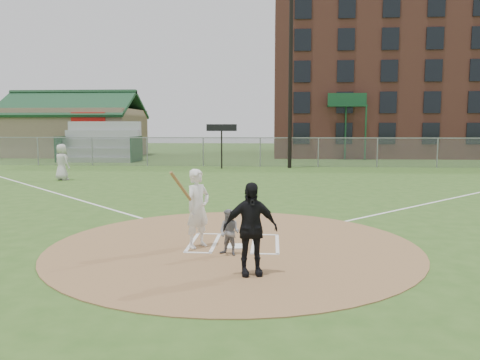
# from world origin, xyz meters

# --- Properties ---
(ground) EXTENTS (140.00, 140.00, 0.00)m
(ground) POSITION_xyz_m (0.00, 0.00, 0.00)
(ground) COLOR #32561D
(ground) RESTS_ON ground
(dirt_circle) EXTENTS (8.40, 8.40, 0.02)m
(dirt_circle) POSITION_xyz_m (0.00, 0.00, 0.01)
(dirt_circle) COLOR #966E46
(dirt_circle) RESTS_ON ground
(home_plate) EXTENTS (0.47, 0.47, 0.03)m
(home_plate) POSITION_xyz_m (0.07, -0.19, 0.03)
(home_plate) COLOR white
(home_plate) RESTS_ON dirt_circle
(foul_line_first) EXTENTS (17.04, 17.04, 0.01)m
(foul_line_first) POSITION_xyz_m (9.00, 9.00, 0.01)
(foul_line_first) COLOR white
(foul_line_first) RESTS_ON ground
(foul_line_third) EXTENTS (17.04, 17.04, 0.01)m
(foul_line_third) POSITION_xyz_m (-9.00, 9.00, 0.01)
(foul_line_third) COLOR white
(foul_line_third) RESTS_ON ground
(catcher) EXTENTS (0.59, 0.54, 0.98)m
(catcher) POSITION_xyz_m (-0.02, -0.86, 0.51)
(catcher) COLOR gray
(catcher) RESTS_ON dirt_circle
(umpire) EXTENTS (1.07, 0.62, 1.71)m
(umpire) POSITION_xyz_m (0.48, -2.15, 0.88)
(umpire) COLOR black
(umpire) RESTS_ON dirt_circle
(ondeck_player) EXTENTS (1.08, 0.95, 1.86)m
(ondeck_player) POSITION_xyz_m (-9.98, 12.82, 0.93)
(ondeck_player) COLOR silver
(ondeck_player) RESTS_ON ground
(batters_boxes) EXTENTS (2.08, 1.88, 0.01)m
(batters_boxes) POSITION_xyz_m (0.00, 0.15, 0.03)
(batters_boxes) COLOR white
(batters_boxes) RESTS_ON dirt_circle
(batter_at_plate) EXTENTS (0.88, 1.04, 1.78)m
(batter_at_plate) POSITION_xyz_m (-0.79, -0.24, 0.91)
(batter_at_plate) COLOR white
(batter_at_plate) RESTS_ON dirt_circle
(outfield_fence) EXTENTS (56.08, 0.08, 2.03)m
(outfield_fence) POSITION_xyz_m (0.00, 22.00, 1.02)
(outfield_fence) COLOR slate
(outfield_fence) RESTS_ON ground
(bleachers) EXTENTS (6.08, 3.20, 3.20)m
(bleachers) POSITION_xyz_m (-13.00, 26.20, 1.59)
(bleachers) COLOR #B7BABF
(bleachers) RESTS_ON ground
(clubhouse) EXTENTS (12.20, 8.71, 6.23)m
(clubhouse) POSITION_xyz_m (-18.00, 32.99, 2.39)
(clubhouse) COLOR gray
(clubhouse) RESTS_ON ground
(brick_warehouse) EXTENTS (30.00, 17.17, 15.00)m
(brick_warehouse) POSITION_xyz_m (16.00, 37.96, 7.50)
(brick_warehouse) COLOR brown
(brick_warehouse) RESTS_ON ground
(light_pole) EXTENTS (1.20, 0.30, 12.22)m
(light_pole) POSITION_xyz_m (2.00, 21.00, 6.61)
(light_pole) COLOR black
(light_pole) RESTS_ON ground
(scoreboard_sign) EXTENTS (2.00, 0.10, 2.93)m
(scoreboard_sign) POSITION_xyz_m (-2.50, 20.20, 2.39)
(scoreboard_sign) COLOR black
(scoreboard_sign) RESTS_ON ground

